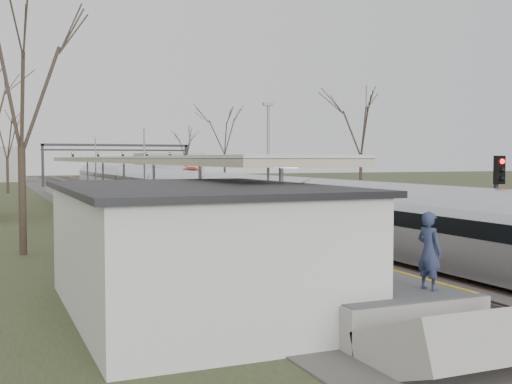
# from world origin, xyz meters

# --- Properties ---
(track_bed) EXTENTS (24.00, 160.00, 0.22)m
(track_bed) POSITION_xyz_m (0.26, 55.00, 0.06)
(track_bed) COLOR #474442
(track_bed) RESTS_ON ground
(platform) EXTENTS (3.50, 69.00, 1.00)m
(platform) POSITION_xyz_m (-9.05, 37.50, 0.50)
(platform) COLOR #9E9B93
(platform) RESTS_ON ground
(canopy) EXTENTS (4.10, 50.00, 3.11)m
(canopy) POSITION_xyz_m (-9.05, 32.99, 3.93)
(canopy) COLOR slate
(canopy) RESTS_ON platform
(station_building) EXTENTS (6.00, 9.00, 3.20)m
(station_building) POSITION_xyz_m (-12.50, 8.00, 1.60)
(station_building) COLOR silver
(station_building) RESTS_ON ground
(signal_gantry) EXTENTS (21.00, 0.59, 6.08)m
(signal_gantry) POSITION_xyz_m (0.29, 84.99, 4.91)
(signal_gantry) COLOR black
(signal_gantry) RESTS_ON ground
(tree_west_near) EXTENTS (5.00, 5.00, 10.30)m
(tree_west_near) POSITION_xyz_m (-16.00, 20.00, 7.29)
(tree_west_near) COLOR #2D231C
(tree_west_near) RESTS_ON ground
(tree_east_far) EXTENTS (5.00, 5.00, 10.30)m
(tree_east_far) POSITION_xyz_m (14.00, 42.00, 7.29)
(tree_east_far) COLOR #2D231C
(tree_east_far) RESTS_ON ground
(train_near) EXTENTS (2.62, 90.21, 3.05)m
(train_near) POSITION_xyz_m (-2.50, 49.71, 1.48)
(train_near) COLOR #B5B8C0
(train_near) RESTS_ON ground
(train_far) EXTENTS (2.62, 75.21, 3.05)m
(train_far) POSITION_xyz_m (4.50, 100.31, 1.48)
(train_far) COLOR #B5B8C0
(train_far) RESTS_ON ground
(passenger) EXTENTS (0.54, 0.72, 1.81)m
(passenger) POSITION_xyz_m (-8.17, 4.00, 1.90)
(passenger) COLOR navy
(passenger) RESTS_ON platform
(signal_post) EXTENTS (0.35, 0.45, 4.10)m
(signal_post) POSITION_xyz_m (-0.75, 9.73, 2.72)
(signal_post) COLOR black
(signal_post) RESTS_ON ground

